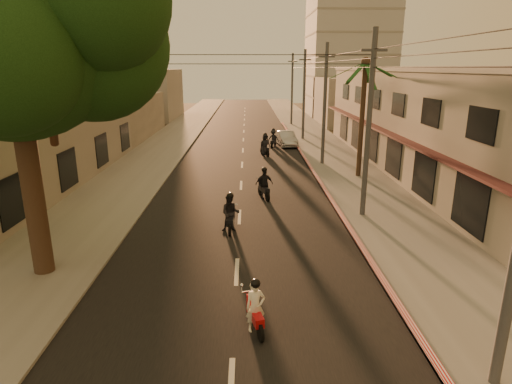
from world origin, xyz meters
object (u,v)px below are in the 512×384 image
(palm_tree, at_px, (365,69))
(scooter_mid_b, at_px, (264,184))
(scooter_far_b, at_px, (273,139))
(scooter_red, at_px, (255,308))
(scooter_mid_a, at_px, (231,214))
(parked_car, at_px, (286,139))
(scooter_far_a, at_px, (265,145))
(broadleaf_tree, at_px, (23,26))

(palm_tree, relative_size, scooter_mid_b, 4.39)
(scooter_far_b, bearing_deg, scooter_red, -76.78)
(scooter_mid_a, height_order, parked_car, scooter_mid_a)
(scooter_far_b, bearing_deg, parked_car, 51.22)
(scooter_far_a, height_order, parked_car, scooter_far_a)
(scooter_mid_a, relative_size, scooter_far_a, 0.95)
(scooter_red, distance_m, scooter_mid_a, 7.82)
(scooter_far_a, distance_m, scooter_far_b, 4.11)
(scooter_mid_a, bearing_deg, scooter_red, -80.58)
(scooter_red, relative_size, parked_car, 0.37)
(scooter_mid_b, bearing_deg, scooter_far_b, 68.48)
(scooter_mid_a, relative_size, parked_car, 0.43)
(broadleaf_tree, distance_m, scooter_red, 11.26)
(scooter_far_b, relative_size, parked_car, 0.41)
(palm_tree, distance_m, parked_car, 14.50)
(scooter_mid_a, height_order, scooter_far_b, scooter_mid_a)
(palm_tree, height_order, scooter_far_a, palm_tree)
(broadleaf_tree, relative_size, scooter_far_a, 6.11)
(palm_tree, relative_size, scooter_mid_a, 4.34)
(scooter_mid_b, relative_size, scooter_far_a, 0.94)
(broadleaf_tree, xyz_separation_m, scooter_mid_a, (6.24, 3.96, -7.64))
(scooter_far_a, xyz_separation_m, scooter_far_b, (0.94, 4.00, -0.07))
(scooter_far_b, xyz_separation_m, parked_car, (1.29, 0.86, -0.13))
(scooter_mid_b, height_order, parked_car, scooter_mid_b)
(scooter_mid_a, bearing_deg, scooter_far_a, 84.76)
(scooter_mid_b, relative_size, parked_car, 0.43)
(broadleaf_tree, distance_m, scooter_mid_a, 10.63)
(parked_car, bearing_deg, palm_tree, -79.66)
(scooter_far_b, bearing_deg, scooter_mid_a, -80.94)
(scooter_red, bearing_deg, broadleaf_tree, 137.79)
(scooter_red, bearing_deg, palm_tree, 52.86)
(palm_tree, distance_m, scooter_red, 20.19)
(broadleaf_tree, bearing_deg, scooter_mid_a, 32.37)
(scooter_mid_b, xyz_separation_m, parked_car, (2.78, 17.26, -0.15))
(scooter_red, bearing_deg, scooter_far_a, 72.60)
(scooter_red, height_order, scooter_far_b, scooter_far_b)
(scooter_far_a, xyz_separation_m, parked_car, (2.23, 4.86, -0.20))
(scooter_far_b, height_order, parked_car, scooter_far_b)
(broadleaf_tree, height_order, parked_car, broadleaf_tree)
(palm_tree, bearing_deg, scooter_far_a, 128.91)
(broadleaf_tree, xyz_separation_m, scooter_far_b, (9.46, 25.39, -7.65))
(scooter_red, bearing_deg, scooter_far_b, 71.17)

